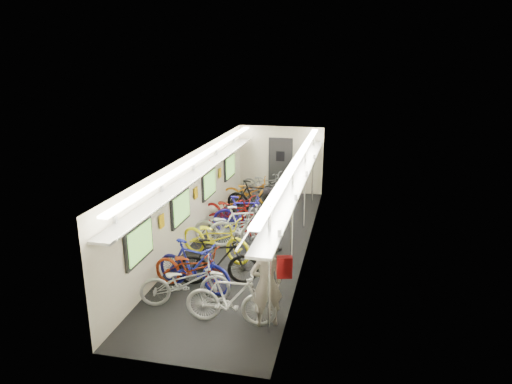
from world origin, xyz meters
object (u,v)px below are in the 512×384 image
at_px(passenger_near, 266,284).
at_px(backpack, 284,267).
at_px(bicycle_1, 194,266).
at_px(passenger_mid, 267,218).
at_px(bicycle_0, 185,282).

bearing_deg(passenger_near, backpack, 125.57).
height_order(bicycle_1, passenger_mid, passenger_mid).
bearing_deg(bicycle_1, bicycle_0, -161.41).
bearing_deg(passenger_near, bicycle_0, -38.75).
height_order(bicycle_1, passenger_near, passenger_near).
xyz_separation_m(bicycle_1, passenger_mid, (1.09, 2.44, 0.28)).
bearing_deg(bicycle_0, bicycle_1, -16.20).
height_order(bicycle_0, bicycle_1, bicycle_1).
height_order(bicycle_0, backpack, backpack).
bearing_deg(passenger_near, bicycle_1, -55.27).
height_order(passenger_near, passenger_mid, passenger_mid).
relative_size(bicycle_1, backpack, 4.77).
height_order(bicycle_1, backpack, backpack).
bearing_deg(bicycle_1, passenger_mid, -8.18).
relative_size(bicycle_0, backpack, 4.68).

